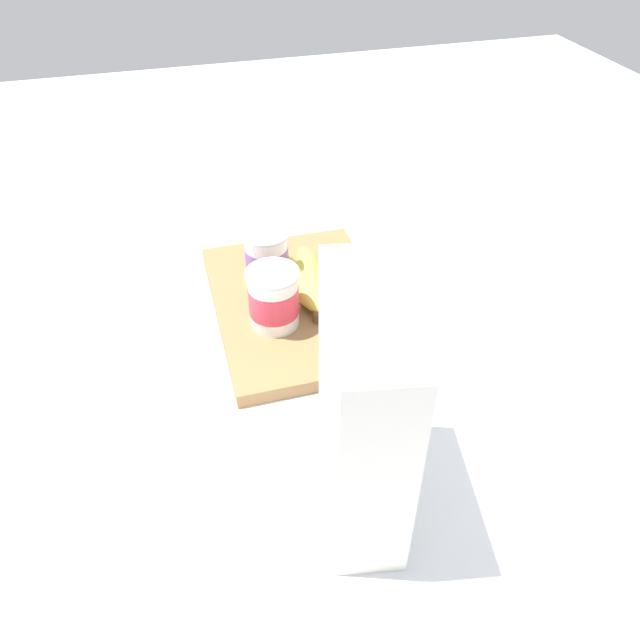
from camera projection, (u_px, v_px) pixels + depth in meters
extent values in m
plane|color=white|center=(300.00, 310.00, 0.91)|extent=(2.40, 2.40, 0.00)
cube|color=olive|center=(299.00, 304.00, 0.90)|extent=(0.34, 0.25, 0.02)
cube|color=white|center=(363.00, 412.00, 0.58)|extent=(0.20, 0.10, 0.26)
cylinder|color=white|center=(274.00, 299.00, 0.83)|extent=(0.07, 0.07, 0.08)
cylinder|color=#DB384C|center=(274.00, 299.00, 0.83)|extent=(0.07, 0.07, 0.04)
cylinder|color=silver|center=(272.00, 274.00, 0.80)|extent=(0.07, 0.07, 0.00)
cylinder|color=white|center=(267.00, 260.00, 0.89)|extent=(0.06, 0.06, 0.09)
cylinder|color=#7A4C99|center=(267.00, 260.00, 0.89)|extent=(0.06, 0.06, 0.05)
cylinder|color=silver|center=(265.00, 234.00, 0.86)|extent=(0.07, 0.07, 0.00)
ellipsoid|color=#DAC94D|center=(327.00, 276.00, 0.91)|extent=(0.17, 0.10, 0.03)
ellipsoid|color=#DAC94D|center=(310.00, 278.00, 0.91)|extent=(0.17, 0.05, 0.04)
ellipsoid|color=#DAC94D|center=(292.00, 278.00, 0.90)|extent=(0.18, 0.07, 0.04)
cylinder|color=brown|center=(318.00, 317.00, 0.85)|extent=(0.01, 0.01, 0.02)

